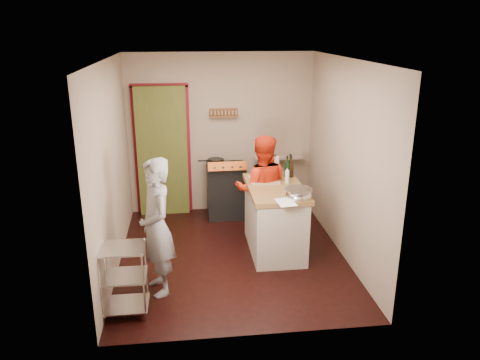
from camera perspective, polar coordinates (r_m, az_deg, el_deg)
name	(u,v)px	position (r m, az deg, el deg)	size (l,w,h in m)	color
floor	(232,255)	(6.47, -0.97, -9.15)	(3.50, 3.50, 0.00)	black
back_wall	(182,145)	(7.72, -7.13, 4.30)	(3.00, 0.44, 2.60)	tan
left_wall	(112,168)	(6.02, -15.38, 1.43)	(0.04, 3.50, 2.60)	tan
right_wall	(345,160)	(6.30, 12.68, 2.38)	(0.04, 3.50, 2.60)	tan
ceiling	(231,58)	(5.75, -1.11, 14.60)	(3.00, 3.50, 0.02)	white
stove	(226,190)	(7.59, -1.72, -1.17)	(0.60, 0.63, 1.00)	black
wire_shelving	(124,277)	(5.22, -13.97, -11.42)	(0.48, 0.40, 0.80)	silver
island	(275,217)	(6.43, 4.31, -4.51)	(0.75, 1.39, 1.25)	#B6AA9B
person_stripe	(157,227)	(5.40, -10.13, -5.72)	(0.59, 0.39, 1.62)	#B7B8BD
person_red	(262,190)	(6.59, 2.67, -1.19)	(0.76, 0.59, 1.57)	red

